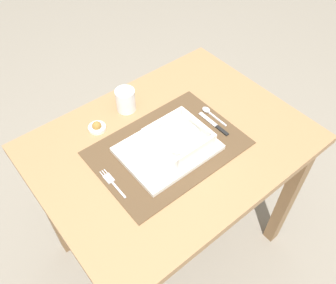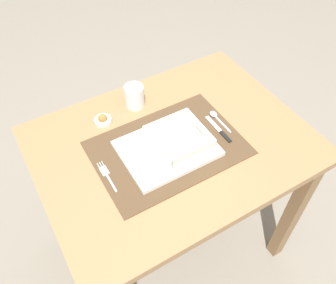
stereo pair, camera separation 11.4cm
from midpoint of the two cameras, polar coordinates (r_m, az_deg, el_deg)
ground_plane at (r=1.80m, az=2.42°, el=-15.64°), size 6.00×6.00×0.00m
dining_table at (r=1.27m, az=3.30°, el=-3.53°), size 0.90×0.68×0.73m
placemat at (r=1.16m, az=2.81°, el=-1.09°), size 0.48×0.34×0.00m
serving_plate at (r=1.15m, az=2.71°, el=-1.19°), size 0.30×0.23×0.02m
porridge_bowl at (r=1.14m, az=4.61°, el=0.14°), size 0.17×0.17×0.05m
fork at (r=1.10m, az=-6.95°, el=-5.33°), size 0.02×0.13×0.00m
spoon at (r=1.27m, az=10.19°, el=3.94°), size 0.02×0.12×0.01m
butter_knife at (r=1.23m, az=10.93°, el=1.67°), size 0.01×0.14×0.01m
drinking_glass at (r=1.28m, az=-2.85°, el=7.08°), size 0.07×0.07×0.08m
condiment_saucer at (r=1.25m, az=-7.85°, el=3.43°), size 0.06×0.06×0.03m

